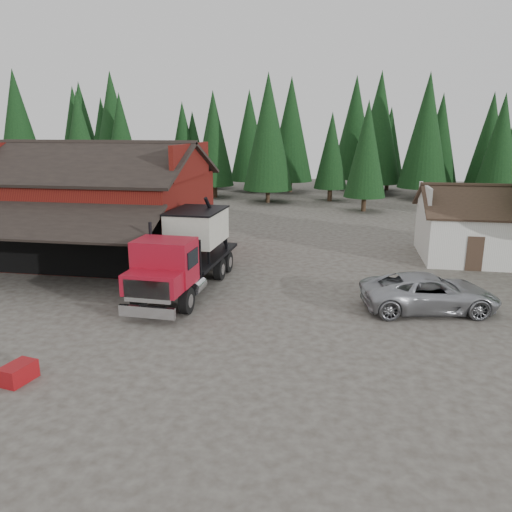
# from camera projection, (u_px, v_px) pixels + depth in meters

# --- Properties ---
(ground) EXTENTS (120.00, 120.00, 0.00)m
(ground) POSITION_uv_depth(u_px,v_px,m) (239.00, 324.00, 20.80)
(ground) COLOR #403932
(ground) RESTS_ON ground
(red_barn) EXTENTS (12.80, 13.63, 7.18)m
(red_barn) POSITION_uv_depth(u_px,v_px,m) (101.00, 213.00, 31.41)
(red_barn) COLOR maroon
(red_barn) RESTS_ON ground
(farmhouse) EXTENTS (8.60, 6.42, 4.65)m
(farmhouse) POSITION_uv_depth(u_px,v_px,m) (490.00, 232.00, 30.58)
(farmhouse) COLOR silver
(farmhouse) RESTS_ON ground
(conifer_backdrop) EXTENTS (76.00, 16.00, 16.00)m
(conifer_backdrop) POSITION_uv_depth(u_px,v_px,m) (310.00, 194.00, 60.82)
(conifer_backdrop) COLOR black
(conifer_backdrop) RESTS_ON ground
(near_pine_a) EXTENTS (4.40, 4.40, 11.40)m
(near_pine_a) POSITION_uv_depth(u_px,v_px,m) (80.00, 143.00, 49.57)
(near_pine_a) COLOR #382619
(near_pine_a) RESTS_ON ground
(near_pine_b) EXTENTS (3.96, 3.96, 10.40)m
(near_pine_b) POSITION_uv_depth(u_px,v_px,m) (367.00, 149.00, 46.89)
(near_pine_b) COLOR #382619
(near_pine_b) RESTS_ON ground
(near_pine_d) EXTENTS (5.28, 5.28, 13.40)m
(near_pine_d) POSITION_uv_depth(u_px,v_px,m) (268.00, 132.00, 52.01)
(near_pine_d) COLOR #382619
(near_pine_d) RESTS_ON ground
(feed_truck) EXTENTS (3.01, 9.83, 4.39)m
(feed_truck) POSITION_uv_depth(u_px,v_px,m) (187.00, 250.00, 24.71)
(feed_truck) COLOR black
(feed_truck) RESTS_ON ground
(silver_car) EXTENTS (6.36, 3.79, 1.66)m
(silver_car) POSITION_uv_depth(u_px,v_px,m) (429.00, 293.00, 22.10)
(silver_car) COLOR #A1A3A8
(silver_car) RESTS_ON ground
(equip_box) EXTENTS (0.89, 1.21, 0.60)m
(equip_box) POSITION_uv_depth(u_px,v_px,m) (18.00, 373.00, 16.02)
(equip_box) COLOR maroon
(equip_box) RESTS_ON ground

